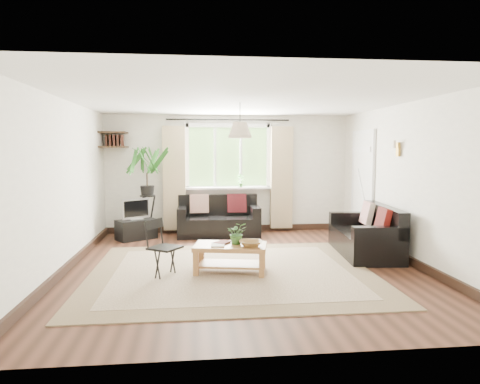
{
  "coord_description": "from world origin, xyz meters",
  "views": [
    {
      "loc": [
        -0.68,
        -6.07,
        1.69
      ],
      "look_at": [
        0.0,
        0.4,
        1.05
      ],
      "focal_mm": 32.0,
      "sensor_mm": 36.0,
      "label": 1
    }
  ],
  "objects": [
    {
      "name": "floor",
      "position": [
        0.0,
        0.0,
        0.0
      ],
      "size": [
        5.5,
        5.5,
        0.0
      ],
      "primitive_type": "plane",
      "color": "black",
      "rests_on": "ground"
    },
    {
      "name": "ceiling",
      "position": [
        0.0,
        0.0,
        2.4
      ],
      "size": [
        5.5,
        5.5,
        0.0
      ],
      "primitive_type": "plane",
      "rotation": [
        3.14,
        0.0,
        0.0
      ],
      "color": "white",
      "rests_on": "floor"
    },
    {
      "name": "wall_back",
      "position": [
        0.0,
        2.75,
        1.2
      ],
      "size": [
        5.0,
        0.02,
        2.4
      ],
      "primitive_type": "cube",
      "color": "white",
      "rests_on": "floor"
    },
    {
      "name": "wall_front",
      "position": [
        0.0,
        -2.75,
        1.2
      ],
      "size": [
        5.0,
        0.02,
        2.4
      ],
      "primitive_type": "cube",
      "color": "white",
      "rests_on": "floor"
    },
    {
      "name": "wall_left",
      "position": [
        -2.5,
        0.0,
        1.2
      ],
      "size": [
        0.02,
        5.5,
        2.4
      ],
      "primitive_type": "cube",
      "color": "white",
      "rests_on": "floor"
    },
    {
      "name": "wall_right",
      "position": [
        2.5,
        0.0,
        1.2
      ],
      "size": [
        0.02,
        5.5,
        2.4
      ],
      "primitive_type": "cube",
      "color": "white",
      "rests_on": "floor"
    },
    {
      "name": "rug",
      "position": [
        -0.19,
        -0.3,
        0.01
      ],
      "size": [
        3.87,
        3.31,
        0.02
      ],
      "primitive_type": "cube",
      "rotation": [
        0.0,
        0.0,
        -0.0
      ],
      "color": "beige",
      "rests_on": "floor"
    },
    {
      "name": "window",
      "position": [
        0.0,
        2.71,
        1.55
      ],
      "size": [
        2.5,
        0.16,
        2.16
      ],
      "primitive_type": null,
      "color": "white",
      "rests_on": "wall_back"
    },
    {
      "name": "door",
      "position": [
        2.47,
        1.7,
        1.0
      ],
      "size": [
        0.06,
        0.96,
        2.06
      ],
      "primitive_type": "cube",
      "color": "silver",
      "rests_on": "wall_right"
    },
    {
      "name": "corner_shelf",
      "position": [
        -2.25,
        2.5,
        1.89
      ],
      "size": [
        0.5,
        0.5,
        0.34
      ],
      "primitive_type": null,
      "color": "black",
      "rests_on": "wall_back"
    },
    {
      "name": "pendant_lamp",
      "position": [
        0.0,
        0.4,
        2.05
      ],
      "size": [
        0.36,
        0.36,
        0.54
      ],
      "primitive_type": null,
      "color": "beige",
      "rests_on": "ceiling"
    },
    {
      "name": "wall_sconce",
      "position": [
        2.43,
        0.3,
        1.74
      ],
      "size": [
        0.12,
        0.12,
        0.28
      ],
      "primitive_type": null,
      "color": "beige",
      "rests_on": "wall_right"
    },
    {
      "name": "sofa_back",
      "position": [
        -0.23,
        2.29,
        0.38
      ],
      "size": [
        1.61,
        0.82,
        0.75
      ],
      "primitive_type": null,
      "rotation": [
        0.0,
        0.0,
        -0.01
      ],
      "color": "black",
      "rests_on": "floor"
    },
    {
      "name": "sofa_right",
      "position": [
        2.04,
        0.5,
        0.38
      ],
      "size": [
        1.67,
        0.94,
        0.76
      ],
      "primitive_type": null,
      "rotation": [
        0.0,
        0.0,
        -1.66
      ],
      "color": "black",
      "rests_on": "floor"
    },
    {
      "name": "coffee_table",
      "position": [
        -0.21,
        -0.33,
        0.2
      ],
      "size": [
        1.06,
        0.71,
        0.4
      ],
      "primitive_type": null,
      "rotation": [
        0.0,
        0.0,
        -0.19
      ],
      "color": "olive",
      "rests_on": "floor"
    },
    {
      "name": "table_plant",
      "position": [
        -0.11,
        -0.3,
        0.55
      ],
      "size": [
        0.28,
        0.24,
        0.3
      ],
      "primitive_type": "imported",
      "rotation": [
        0.0,
        0.0,
        -0.01
      ],
      "color": "#2F5C24",
      "rests_on": "coffee_table"
    },
    {
      "name": "bowl",
      "position": [
        0.05,
        -0.47,
        0.44
      ],
      "size": [
        0.33,
        0.33,
        0.08
      ],
      "primitive_type": "imported",
      "rotation": [
        0.0,
        0.0,
        -0.05
      ],
      "color": "brown",
      "rests_on": "coffee_table"
    },
    {
      "name": "book_a",
      "position": [
        -0.47,
        -0.37,
        0.41
      ],
      "size": [
        0.2,
        0.26,
        0.02
      ],
      "primitive_type": "imported",
      "rotation": [
        0.0,
        0.0,
        -0.09
      ],
      "color": "white",
      "rests_on": "coffee_table"
    },
    {
      "name": "book_b",
      "position": [
        -0.38,
        -0.19,
        0.41
      ],
      "size": [
        0.28,
        0.29,
        0.02
      ],
      "primitive_type": "imported",
      "rotation": [
        0.0,
        0.0,
        -0.65
      ],
      "color": "#5A2824",
      "rests_on": "coffee_table"
    },
    {
      "name": "tv_stand",
      "position": [
        -1.8,
        2.09,
        0.19
      ],
      "size": [
        0.81,
        0.72,
        0.38
      ],
      "primitive_type": "cube",
      "rotation": [
        0.0,
        0.0,
        0.59
      ],
      "color": "black",
      "rests_on": "floor"
    },
    {
      "name": "tv",
      "position": [
        -1.8,
        2.09,
        0.59
      ],
      "size": [
        0.55,
        0.45,
        0.41
      ],
      "primitive_type": null,
      "rotation": [
        0.0,
        0.0,
        0.59
      ],
      "color": "#A5A5AA",
      "rests_on": "tv_stand"
    },
    {
      "name": "palm_stand",
      "position": [
        -1.61,
        2.35,
        0.88
      ],
      "size": [
        0.83,
        0.83,
        1.76
      ],
      "primitive_type": null,
      "rotation": [
        0.0,
        0.0,
        -0.25
      ],
      "color": "black",
      "rests_on": "floor"
    },
    {
      "name": "folding_chair",
      "position": [
        -1.09,
        -0.42,
        0.38
      ],
      "size": [
        0.55,
        0.55,
        0.76
      ],
      "primitive_type": null,
      "rotation": [
        0.0,
        0.0,
        0.97
      ],
      "color": "black",
      "rests_on": "floor"
    },
    {
      "name": "sill_plant",
      "position": [
        0.25,
        2.63,
        1.06
      ],
      "size": [
        0.14,
        0.1,
        0.27
      ],
      "primitive_type": "imported",
      "color": "#2D6023",
      "rests_on": "window"
    }
  ]
}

